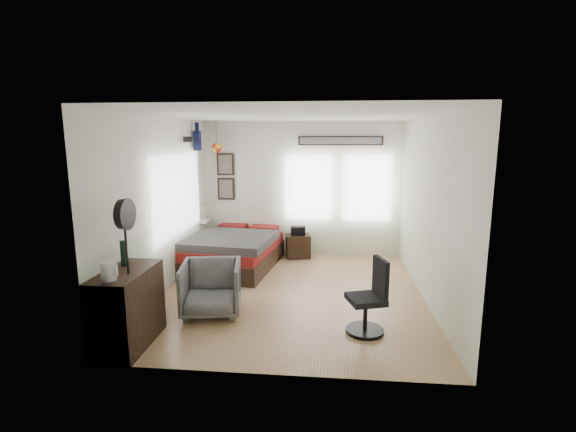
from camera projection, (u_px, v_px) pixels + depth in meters
The scene contains 12 objects.
ground_plane at pixel (292, 294), 6.45m from camera, with size 4.00×4.50×0.01m, color #976E4C.
room_shell at pixel (288, 189), 6.35m from camera, with size 4.02×4.52×2.71m.
wall_decor at pixel (244, 152), 8.08m from camera, with size 3.55×1.32×1.44m.
bed at pixel (235, 251), 7.72m from camera, with size 1.65×2.16×0.64m.
dresser at pixel (128, 308), 4.79m from camera, with size 0.48×1.00×0.90m, color black.
armchair at pixel (211, 288), 5.67m from camera, with size 0.78×0.80×0.73m, color slate.
nightstand at pixel (298, 246), 8.38m from camera, with size 0.46×0.37×0.46m, color black.
task_chair at pixel (370, 303), 5.11m from camera, with size 0.52×0.52×0.94m.
kettle at pixel (108, 271), 4.37m from camera, with size 0.18×0.15×0.20m.
bottle at pixel (124, 253), 4.87m from camera, with size 0.08×0.08×0.30m, color black.
stand_fan at pixel (125, 216), 4.47m from camera, with size 0.09×0.35×0.85m.
black_bag at pixel (298, 231), 8.32m from camera, with size 0.29×0.19×0.17m, color black.
Camera 1 is at (0.53, -6.09, 2.38)m, focal length 26.00 mm.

